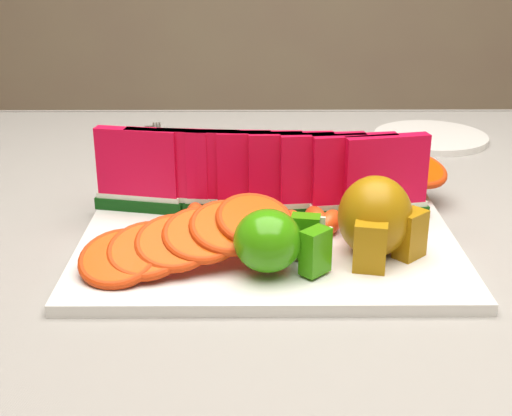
{
  "coord_description": "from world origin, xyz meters",
  "views": [
    {
      "loc": [
        -0.02,
        -0.79,
        1.08
      ],
      "look_at": [
        -0.01,
        -0.1,
        0.81
      ],
      "focal_mm": 50.0,
      "sensor_mm": 36.0,
      "label": 1
    }
  ],
  "objects_px": {
    "apple_cluster": "(275,241)",
    "fork": "(150,140)",
    "platter": "(268,241)",
    "pear_cluster": "(377,219)",
    "side_plate": "(431,137)"
  },
  "relations": [
    {
      "from": "platter",
      "to": "pear_cluster",
      "type": "bearing_deg",
      "value": -22.3
    },
    {
      "from": "platter",
      "to": "apple_cluster",
      "type": "relative_size",
      "value": 3.86
    },
    {
      "from": "platter",
      "to": "fork",
      "type": "xyz_separation_m",
      "value": [
        -0.18,
        0.4,
        -0.0
      ]
    },
    {
      "from": "apple_cluster",
      "to": "fork",
      "type": "bearing_deg",
      "value": 110.79
    },
    {
      "from": "side_plate",
      "to": "pear_cluster",
      "type": "bearing_deg",
      "value": -109.96
    },
    {
      "from": "apple_cluster",
      "to": "fork",
      "type": "xyz_separation_m",
      "value": [
        -0.19,
        0.49,
        -0.04
      ]
    },
    {
      "from": "platter",
      "to": "fork",
      "type": "bearing_deg",
      "value": 114.09
    },
    {
      "from": "side_plate",
      "to": "fork",
      "type": "height_order",
      "value": "side_plate"
    },
    {
      "from": "platter",
      "to": "pear_cluster",
      "type": "height_order",
      "value": "pear_cluster"
    },
    {
      "from": "pear_cluster",
      "to": "fork",
      "type": "relative_size",
      "value": 0.49
    },
    {
      "from": "apple_cluster",
      "to": "pear_cluster",
      "type": "height_order",
      "value": "pear_cluster"
    },
    {
      "from": "pear_cluster",
      "to": "side_plate",
      "type": "height_order",
      "value": "pear_cluster"
    },
    {
      "from": "platter",
      "to": "fork",
      "type": "relative_size",
      "value": 2.05
    },
    {
      "from": "apple_cluster",
      "to": "pear_cluster",
      "type": "relative_size",
      "value": 1.08
    },
    {
      "from": "apple_cluster",
      "to": "pear_cluster",
      "type": "bearing_deg",
      "value": 21.23
    }
  ]
}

